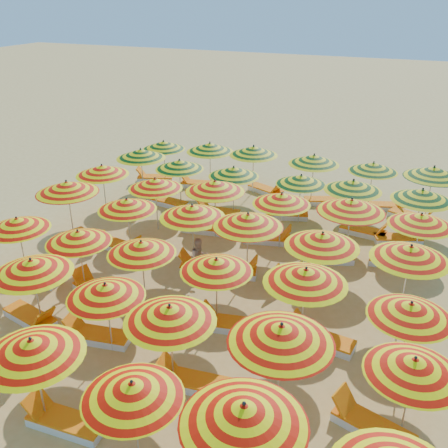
{
  "coord_description": "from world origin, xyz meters",
  "views": [
    {
      "loc": [
        5.6,
        -12.96,
        8.49
      ],
      "look_at": [
        0.0,
        0.5,
        1.6
      ],
      "focal_mm": 40.0,
      "sensor_mm": 36.0,
      "label": 1
    }
  ],
  "objects": [
    {
      "name": "lounger_18",
      "position": [
        2.73,
        -0.01,
        0.15
      ],
      "size": [
        1.75,
        0.64,
        0.69
      ],
      "rotation": [
        0.0,
        0.0,
        3.1
      ],
      "color": "white",
      "rests_on": "ground"
    },
    {
      "name": "lounger_19",
      "position": [
        -1.68,
        2.69,
        0.15
      ],
      "size": [
        1.79,
        0.8,
        0.69
      ],
      "rotation": [
        0.0,
        0.0,
        0.13
      ],
      "color": "white",
      "rests_on": "ground"
    },
    {
      "name": "lounger_28",
      "position": [
        -6.32,
        6.87,
        0.15
      ],
      "size": [
        1.83,
        1.13,
        0.69
      ],
      "rotation": [
        0.0,
        0.0,
        3.49
      ],
      "color": "white",
      "rests_on": "ground"
    },
    {
      "name": "umbrella_19",
      "position": [
        -3.42,
        0.14,
        1.87
      ],
      "size": [
        2.28,
        2.28,
        2.13
      ],
      "color": "silver",
      "rests_on": "ground"
    },
    {
      "name": "lounger_27",
      "position": [
        5.28,
        4.64,
        0.15
      ],
      "size": [
        1.83,
        1.16,
        0.69
      ],
      "rotation": [
        0.0,
        0.0,
        0.37
      ],
      "color": "white",
      "rests_on": "ground"
    },
    {
      "name": "lounger_13",
      "position": [
        6.51,
        -2.52,
        0.15
      ],
      "size": [
        1.75,
        0.65,
        0.69
      ],
      "rotation": [
        0.0,
        0.0,
        0.04
      ],
      "color": "white",
      "rests_on": "ground"
    },
    {
      "name": "umbrella_3",
      "position": [
        1.37,
        -7.17,
        1.81
      ],
      "size": [
        2.23,
        2.23,
        2.06
      ],
      "color": "silver",
      "rests_on": "ground"
    },
    {
      "name": "lounger_33",
      "position": [
        5.56,
        6.86,
        0.15
      ],
      "size": [
        1.82,
        1.17,
        0.69
      ],
      "rotation": [
        0.0,
        0.0,
        -0.37
      ],
      "color": "white",
      "rests_on": "ground"
    },
    {
      "name": "umbrella_40",
      "position": [
        3.78,
        7.34,
        1.88
      ],
      "size": [
        2.09,
        2.09,
        2.13
      ],
      "color": "silver",
      "rests_on": "ground"
    },
    {
      "name": "lounger_32",
      "position": [
        4.38,
        7.57,
        0.15
      ],
      "size": [
        1.83,
        1.08,
        0.69
      ],
      "rotation": [
        0.0,
        0.0,
        0.31
      ],
      "color": "white",
      "rests_on": "ground"
    },
    {
      "name": "umbrella_7",
      "position": [
        -3.32,
        -4.53,
        1.96
      ],
      "size": [
        2.46,
        2.46,
        2.23
      ],
      "color": "silver",
      "rests_on": "ground"
    },
    {
      "name": "lounger_5",
      "position": [
        -3.82,
        -4.41,
        0.15
      ],
      "size": [
        1.82,
        0.94,
        0.69
      ],
      "rotation": [
        0.0,
        0.0,
        -0.22
      ],
      "color": "white",
      "rests_on": "ground"
    },
    {
      "name": "lounger_20",
      "position": [
        0.8,
        2.8,
        0.15
      ],
      "size": [
        1.82,
        0.97,
        0.69
      ],
      "rotation": [
        0.0,
        0.0,
        0.24
      ],
      "color": "white",
      "rests_on": "ground"
    },
    {
      "name": "umbrella_20",
      "position": [
        -0.98,
        0.2,
        2.0
      ],
      "size": [
        2.69,
        2.69,
        2.27
      ],
      "color": "silver",
      "rests_on": "ground"
    },
    {
      "name": "umbrella_18",
      "position": [
        -5.96,
        0.23,
        2.09
      ],
      "size": [
        2.49,
        2.49,
        2.37
      ],
      "color": "silver",
      "rests_on": "ground"
    },
    {
      "name": "umbrella_30",
      "position": [
        -5.77,
        4.93,
        2.0
      ],
      "size": [
        2.5,
        2.5,
        2.28
      ],
      "color": "silver",
      "rests_on": "ground"
    },
    {
      "name": "umbrella_29",
      "position": [
        5.86,
        2.6,
        1.89
      ],
      "size": [
        2.41,
        2.41,
        2.15
      ],
      "color": "silver",
      "rests_on": "ground"
    },
    {
      "name": "umbrella_26",
      "position": [
        -1.17,
        2.47,
        2.04
      ],
      "size": [
        2.63,
        2.63,
        2.32
      ],
      "color": "silver",
      "rests_on": "ground"
    },
    {
      "name": "umbrella_37",
      "position": [
        -3.38,
        6.98,
        2.0
      ],
      "size": [
        2.38,
        2.38,
        2.27
      ],
      "color": "silver",
      "rests_on": "ground"
    },
    {
      "name": "umbrella_12",
      "position": [
        -5.75,
        -2.47,
        1.86
      ],
      "size": [
        2.27,
        2.27,
        2.12
      ],
      "color": "silver",
      "rests_on": "ground"
    },
    {
      "name": "beachgoer_b",
      "position": [
        -0.47,
        -0.41,
        0.69
      ],
      "size": [
        0.83,
        0.86,
        1.39
      ],
      "primitive_type": "imported",
      "rotation": [
        0.0,
        0.0,
        0.92
      ],
      "color": "tan",
      "rests_on": "ground"
    },
    {
      "name": "lounger_14",
      "position": [
        -5.36,
        0.24,
        0.15
      ],
      "size": [
        1.82,
        1.19,
        0.69
      ],
      "rotation": [
        0.0,
        0.0,
        -0.39
      ],
      "color": "white",
      "rests_on": "ground"
    },
    {
      "name": "lounger_2",
      "position": [
        -0.53,
        -7.07,
        0.15
      ],
      "size": [
        1.76,
        0.66,
        0.69
      ],
      "rotation": [
        0.0,
        0.0,
        3.19
      ],
      "color": "white",
      "rests_on": "ground"
    },
    {
      "name": "lounger_31",
      "position": [
        1.97,
        7.22,
        0.15
      ],
      "size": [
        1.82,
        1.17,
        0.69
      ],
      "rotation": [
        0.0,
        0.0,
        0.37
      ],
      "color": "white",
      "rests_on": "ground"
    },
    {
      "name": "lounger_12",
      "position": [
        3.88,
        -2.24,
        0.15
      ],
      "size": [
        1.79,
        0.81,
        0.69
      ],
      "rotation": [
        0.0,
        0.0,
        3.01
      ],
      "color": "white",
      "rests_on": "ground"
    },
    {
      "name": "umbrella_31",
      "position": [
        -3.69,
        4.55,
        1.89
      ],
      "size": [
        2.5,
        2.5,
        2.15
      ],
      "color": "silver",
      "rests_on": "ground"
    },
    {
      "name": "lounger_8",
      "position": [
        5.51,
        -4.68,
        0.15
      ],
      "size": [
        1.83,
        1.07,
        0.69
      ],
      "rotation": [
        0.0,
        0.0,
        2.84
      ],
      "color": "white",
      "rests_on": "ground"
    },
    {
      "name": "lounger_23",
      "position": [
        -4.29,
        4.47,
        0.15
      ],
      "size": [
        1.8,
        0.82,
        0.69
      ],
      "rotation": [
        0.0,
        0.0,
        3.0
      ],
      "color": "white",
      "rests_on": "ground"
    },
    {
      "name": "umbrella_8",
      "position": [
        -1.03,
        -4.56,
        1.82
      ],
      "size": [
        2.28,
        2.28,
        2.06
      ],
      "color": "silver",
      "rests_on": "ground"
    },
    {
      "name": "lounger_21",
      "position": [
        3.19,
        2.23,
        0.15
      ],
      "size": [
        1.82,
        1.2,
        0.69
      ],
      "rotation": [
        0.0,
        0.0,
        0.39
      ],
      "color": "white",
      "rests_on": "ground"
    },
    {
      "name": "lounger_25",
      "position": [
        0.89,
        5.17,
        0.15
      ],
      "size": [
        1.83,
        1.04,
        0.69
      ],
      "rotation": [
        0.0,
        0.0,
        0.28
      ],
      "color": "white",
      "rests_on": "ground"
    },
    {
      "name": "lounger_10",
      "position": [
        -2.96,
        -2.59,
        0.15
      ],
      "size": [
        1.83,
        1.12,
        0.69
      ],
      "rotation": [
        0.0,
        0.0,
        2.8
      ],
      "color": "white",
      "rests_on": "ground"
    },
    {
      "name": "umbrella_25",
      "position": [
        -3.48,
        2.18,
        1.9
      ],
      "size": [
        2.68,
        2.68,
        2.16
      ],
      "color": "silver",
      "rests_on": "ground"
    },
    {
      "name": "umbrella_28",
      "position": [
        3.7,
        2.43,
        2.09
      ],
      "size": [
        2.84,
        2.84,
        2.38
      ],
      "color": "silver",
      "rests_on": "ground"
    },
    {
      "name": "lounger_7",
      "position": [
        1.48,
        -4.95,
        0.15
      ],
      "size": [
        1.78,
        0.76,
        0.69
      ],
      "rotation": [
        0.0,
        0.0,
        3.25
      ],
      "color": "white",
      "rests_on": "ground"
    },
    {
      "name": "umbrella_14",
      "position": [
        -1.35,
        -2.34,
        1.85
      ],
      "size": [
        2.22,
        2.22,
        2.1
      ],
      "color": "silver",
      "rests_on": "ground"
    },
    {
      "name": "umbrella_32",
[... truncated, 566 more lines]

